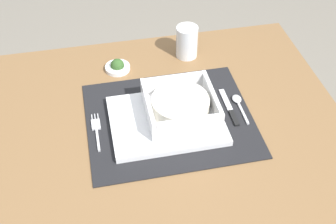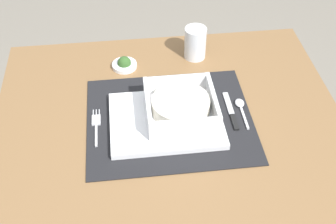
{
  "view_description": "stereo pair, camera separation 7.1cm",
  "coord_description": "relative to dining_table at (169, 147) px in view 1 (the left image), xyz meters",
  "views": [
    {
      "loc": [
        -0.17,
        -0.8,
        1.5
      ],
      "look_at": [
        -0.0,
        -0.0,
        0.73
      ],
      "focal_mm": 47.97,
      "sensor_mm": 36.0,
      "label": 1
    },
    {
      "loc": [
        -0.1,
        -0.81,
        1.5
      ],
      "look_at": [
        -0.0,
        -0.0,
        0.73
      ],
      "focal_mm": 47.97,
      "sensor_mm": 36.0,
      "label": 2
    }
  ],
  "objects": [
    {
      "name": "dining_table",
      "position": [
        0.0,
        0.0,
        0.0
      ],
      "size": [
        0.89,
        0.75,
        0.7
      ],
      "color": "brown",
      "rests_on": "ground"
    },
    {
      "name": "serving_plate",
      "position": [
        -0.01,
        -0.01,
        0.11
      ],
      "size": [
        0.28,
        0.22,
        0.02
      ],
      "primitive_type": "cube",
      "color": "white",
      "rests_on": "placemat"
    },
    {
      "name": "butter_knife",
      "position": [
        0.16,
        0.0,
        0.11
      ],
      "size": [
        0.01,
        0.14,
        0.01
      ],
      "rotation": [
        0.0,
        0.0,
        0.06
      ],
      "color": "black",
      "rests_on": "placemat"
    },
    {
      "name": "fork",
      "position": [
        -0.19,
        0.0,
        0.11
      ],
      "size": [
        0.02,
        0.13,
        0.0
      ],
      "rotation": [
        0.0,
        0.0,
        -0.03
      ],
      "color": "silver",
      "rests_on": "placemat"
    },
    {
      "name": "condiment_saucer",
      "position": [
        -0.1,
        0.23,
        0.11
      ],
      "size": [
        0.07,
        0.07,
        0.04
      ],
      "color": "white",
      "rests_on": "dining_table"
    },
    {
      "name": "placemat",
      "position": [
        -0.0,
        -0.0,
        0.1
      ],
      "size": [
        0.42,
        0.35,
        0.0
      ],
      "primitive_type": "cube",
      "color": "black",
      "rests_on": "dining_table"
    },
    {
      "name": "drinking_glass",
      "position": [
        0.11,
        0.26,
        0.15
      ],
      "size": [
        0.06,
        0.06,
        0.1
      ],
      "color": "white",
      "rests_on": "dining_table"
    },
    {
      "name": "porridge_bowl",
      "position": [
        0.03,
        -0.0,
        0.15
      ],
      "size": [
        0.17,
        0.17,
        0.06
      ],
      "color": "white",
      "rests_on": "serving_plate"
    },
    {
      "name": "spoon",
      "position": [
        0.19,
        0.02,
        0.11
      ],
      "size": [
        0.02,
        0.11,
        0.01
      ],
      "rotation": [
        0.0,
        0.0,
        -0.06
      ],
      "color": "silver",
      "rests_on": "placemat"
    }
  ]
}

